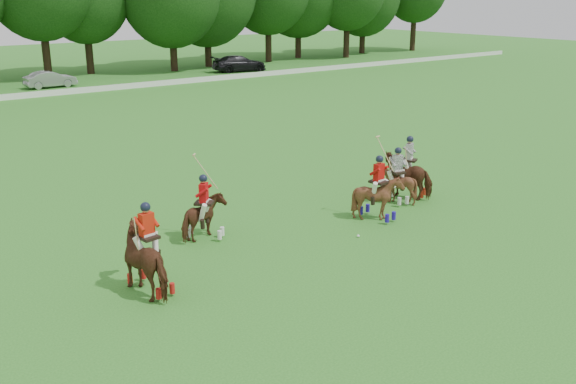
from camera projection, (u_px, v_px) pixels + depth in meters
ground at (369, 280)px, 17.51m from camera, size 180.00×180.00×0.00m
boundary_rail at (2, 98)px, 46.34m from camera, size 120.00×0.10×0.44m
car_mid at (50, 79)px, 52.50m from camera, size 4.13×1.56×1.35m
car_right at (239, 64)px, 63.11m from camera, size 5.67×3.03×1.56m
polo_red_a at (149, 259)px, 16.60m from camera, size 1.34×2.21×2.45m
polo_red_b at (205, 217)px, 20.22m from camera, size 1.81×1.81×2.66m
polo_red_c at (378, 197)px, 21.97m from camera, size 1.42×1.55×2.80m
polo_stripe_a at (408, 175)px, 24.41m from camera, size 1.74×2.16×2.37m
polo_stripe_b at (396, 184)px, 23.74m from camera, size 1.37×1.48×2.11m
polo_ball at (358, 236)px, 20.55m from camera, size 0.09×0.09×0.09m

